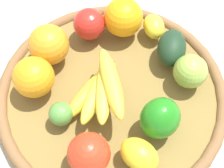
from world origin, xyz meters
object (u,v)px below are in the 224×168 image
banana_bunch (101,88)px  apple_1 (89,24)px  orange_2 (34,77)px  lemon_1 (154,26)px  lemon_0 (139,155)px  apple_0 (89,154)px  orange_1 (49,45)px  orange_0 (123,17)px  lime_0 (61,114)px  bell_pepper (160,118)px  apple_2 (190,71)px  avocado (172,48)px

banana_bunch → apple_1: (-0.16, 0.01, -0.00)m
orange_2 → apple_1: bearing=128.6°
lemon_1 → lemon_0: (0.27, -0.12, 0.00)m
lemon_0 → apple_0: (-0.02, -0.08, 0.01)m
orange_1 → orange_2: 0.08m
apple_1 → orange_0: bearing=83.9°
orange_1 → lemon_1: (-0.01, 0.23, -0.02)m
orange_1 → lime_0: size_ratio=1.83×
bell_pepper → apple_2: size_ratio=1.27×
orange_0 → banana_bunch: 0.18m
orange_0 → orange_1: bearing=-79.6°
lemon_1 → apple_0: apple_0 is taller
bell_pepper → apple_0: size_ratio=1.16×
apple_1 → avocado: size_ratio=0.79×
lemon_0 → apple_2: (-0.13, 0.14, 0.01)m
banana_bunch → apple_2: 0.18m
apple_2 → avocado: (-0.07, -0.01, -0.00)m
orange_0 → apple_0: bearing=-27.1°
orange_0 → avocado: size_ratio=0.97×
orange_1 → avocado: 0.25m
apple_0 → orange_2: (-0.17, -0.07, 0.00)m
apple_1 → apple_0: apple_0 is taller
banana_bunch → apple_0: size_ratio=2.12×
lemon_0 → lime_0: 0.16m
apple_0 → apple_2: bearing=116.0°
avocado → lemon_0: bearing=-33.8°
banana_bunch → lemon_0: 0.14m
banana_bunch → lemon_0: (0.14, 0.03, -0.01)m
banana_bunch → bell_pepper: bell_pepper is taller
lime_0 → orange_2: size_ratio=0.56×
orange_0 → lemon_1: size_ratio=1.39×
bell_pepper → lemon_1: size_ratio=1.43×
bell_pepper → orange_2: size_ratio=1.07×
orange_0 → apple_2: size_ratio=1.24×
orange_0 → lime_0: orange_0 is taller
lemon_0 → avocado: bearing=146.2°
lemon_1 → orange_0: bearing=-112.1°
bell_pepper → avocado: bell_pepper is taller
lime_0 → apple_2: bearing=94.1°
bell_pepper → orange_1: 0.27m
banana_bunch → lemon_0: banana_bunch is taller
apple_2 → avocado: size_ratio=0.78×
bell_pepper → apple_1: 0.26m
bell_pepper → apple_2: bearing=-159.6°
orange_0 → banana_bunch: size_ratio=0.53×
lemon_0 → lime_0: (-0.11, -0.11, -0.00)m
lime_0 → avocado: size_ratio=0.52×
apple_0 → orange_2: 0.19m
banana_bunch → bell_pepper: size_ratio=1.83×
bell_pepper → lemon_0: size_ratio=1.20×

